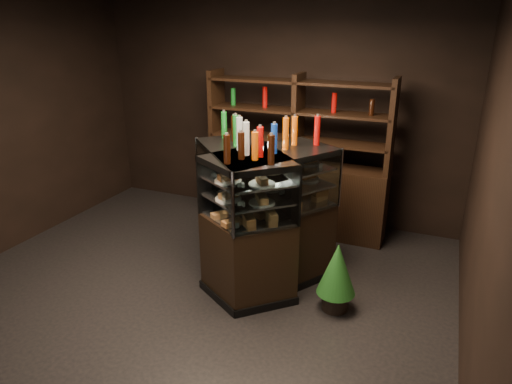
% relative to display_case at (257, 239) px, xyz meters
% --- Properties ---
extents(ground, '(5.00, 5.00, 0.00)m').
position_rel_display_case_xyz_m(ground, '(-0.52, -0.65, -0.48)').
color(ground, black).
rests_on(ground, ground).
extents(room_shell, '(5.02, 5.02, 3.01)m').
position_rel_display_case_xyz_m(room_shell, '(-0.52, -0.65, 1.46)').
color(room_shell, black).
rests_on(room_shell, ground).
extents(display_case, '(1.57, 1.45, 1.42)m').
position_rel_display_case_xyz_m(display_case, '(0.00, 0.00, 0.00)').
color(display_case, black).
rests_on(display_case, ground).
extents(food_display, '(1.14, 1.11, 0.44)m').
position_rel_display_case_xyz_m(food_display, '(0.00, -0.00, 0.60)').
color(food_display, '#D57E4C').
rests_on(food_display, display_case).
extents(bottles_top, '(0.97, 0.96, 0.30)m').
position_rel_display_case_xyz_m(bottles_top, '(-0.00, 0.00, 1.08)').
color(bottles_top, '#D8590A').
rests_on(bottles_top, display_case).
extents(potted_conifer, '(0.36, 0.36, 0.78)m').
position_rel_display_case_xyz_m(potted_conifer, '(0.88, -0.19, -0.03)').
color(potted_conifer, black).
rests_on(potted_conifer, ground).
extents(back_shelving, '(2.29, 0.43, 2.00)m').
position_rel_display_case_xyz_m(back_shelving, '(-0.04, 1.40, 0.13)').
color(back_shelving, black).
rests_on(back_shelving, ground).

